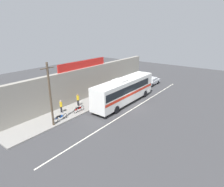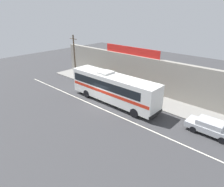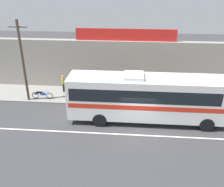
# 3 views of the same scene
# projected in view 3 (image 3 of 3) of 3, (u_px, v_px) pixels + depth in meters

# --- Properties ---
(ground_plane) EXTENTS (70.00, 70.00, 0.00)m
(ground_plane) POSITION_uv_depth(u_px,v_px,m) (137.00, 129.00, 18.36)
(ground_plane) COLOR #3A3A3D
(sidewalk_slab) EXTENTS (30.00, 3.60, 0.14)m
(sidewalk_slab) POSITION_uv_depth(u_px,v_px,m) (137.00, 97.00, 23.03)
(sidewalk_slab) COLOR gray
(sidewalk_slab) RESTS_ON ground_plane
(storefront_facade) EXTENTS (30.00, 0.70, 4.80)m
(storefront_facade) POSITION_uv_depth(u_px,v_px,m) (138.00, 66.00, 23.98)
(storefront_facade) COLOR gray
(storefront_facade) RESTS_ON ground_plane
(storefront_billboard) EXTENTS (9.27, 0.12, 1.10)m
(storefront_billboard) POSITION_uv_depth(u_px,v_px,m) (126.00, 35.00, 22.82)
(storefront_billboard) COLOR red
(storefront_billboard) RESTS_ON storefront_facade
(road_center_stripe) EXTENTS (30.00, 0.14, 0.01)m
(road_center_stripe) POSITION_uv_depth(u_px,v_px,m) (137.00, 135.00, 17.64)
(road_center_stripe) COLOR silver
(road_center_stripe) RESTS_ON ground_plane
(intercity_bus) EXTENTS (12.14, 2.63, 3.78)m
(intercity_bus) POSITION_uv_depth(u_px,v_px,m) (148.00, 96.00, 18.64)
(intercity_bus) COLOR white
(intercity_bus) RESTS_ON ground_plane
(utility_pole) EXTENTS (1.60, 0.22, 7.02)m
(utility_pole) POSITION_uv_depth(u_px,v_px,m) (23.00, 61.00, 20.94)
(utility_pole) COLOR brown
(utility_pole) RESTS_ON sidewalk_slab
(motorcycle_blue) EXTENTS (1.82, 0.56, 0.94)m
(motorcycle_blue) POSITION_uv_depth(u_px,v_px,m) (75.00, 95.00, 22.30)
(motorcycle_blue) COLOR black
(motorcycle_blue) RESTS_ON sidewalk_slab
(motorcycle_red) EXTENTS (1.93, 0.56, 0.94)m
(motorcycle_red) POSITION_uv_depth(u_px,v_px,m) (42.00, 94.00, 22.44)
(motorcycle_red) COLOR black
(motorcycle_red) RESTS_ON sidewalk_slab
(pedestrian_far_left) EXTENTS (0.30, 0.48, 1.71)m
(pedestrian_far_left) POSITION_uv_depth(u_px,v_px,m) (93.00, 83.00, 23.38)
(pedestrian_far_left) COLOR black
(pedestrian_far_left) RESTS_ON sidewalk_slab
(pedestrian_far_right) EXTENTS (0.30, 0.48, 1.64)m
(pedestrian_far_right) POSITION_uv_depth(u_px,v_px,m) (63.00, 82.00, 23.66)
(pedestrian_far_right) COLOR black
(pedestrian_far_right) RESTS_ON sidewalk_slab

